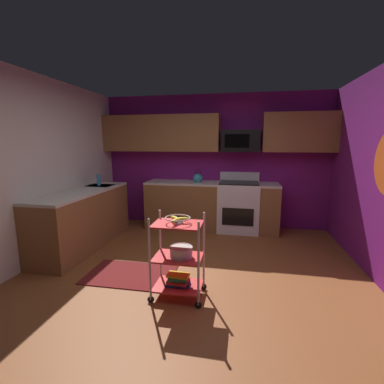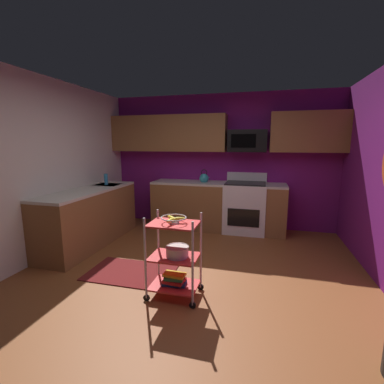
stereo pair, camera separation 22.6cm
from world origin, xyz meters
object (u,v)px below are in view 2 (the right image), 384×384
object	(u,v)px
fruit_bowl	(174,219)
book_stack	(174,279)
rolling_cart	(174,257)
mixing_bowl_large	(177,251)
oven_range	(245,207)
kettle	(204,178)
microwave	(247,141)
dish_soap_bottle	(106,179)

from	to	relation	value
fruit_bowl	book_stack	bearing A→B (deg)	-97.13
rolling_cart	mixing_bowl_large	distance (m)	0.08
oven_range	fruit_bowl	size ratio (longest dim) A/B	4.04
rolling_cart	kettle	xyz separation A→B (m)	(-0.21, 2.45, 0.54)
oven_range	kettle	size ratio (longest dim) A/B	4.17
rolling_cart	fruit_bowl	size ratio (longest dim) A/B	3.36
microwave	rolling_cart	xyz separation A→B (m)	(-0.58, -2.56, -1.25)
microwave	mixing_bowl_large	distance (m)	2.87
oven_range	dish_soap_bottle	world-z (taller)	dish_soap_bottle
fruit_bowl	dish_soap_bottle	xyz separation A→B (m)	(-1.85, 1.67, 0.14)
dish_soap_bottle	fruit_bowl	bearing A→B (deg)	-42.09
fruit_bowl	mixing_bowl_large	world-z (taller)	fruit_bowl
rolling_cart	kettle	size ratio (longest dim) A/B	3.47
book_stack	fruit_bowl	bearing A→B (deg)	82.87
fruit_bowl	mixing_bowl_large	xyz separation A→B (m)	(0.04, 0.00, -0.36)
kettle	dish_soap_bottle	bearing A→B (deg)	-154.38
microwave	book_stack	bearing A→B (deg)	-102.71
rolling_cart	fruit_bowl	distance (m)	0.42
dish_soap_bottle	book_stack	bearing A→B (deg)	-42.09
mixing_bowl_large	book_stack	bearing A→B (deg)	-180.00
oven_range	rolling_cart	distance (m)	2.53
kettle	rolling_cart	bearing A→B (deg)	-85.10
rolling_cart	book_stack	distance (m)	0.26
mixing_bowl_large	microwave	bearing A→B (deg)	78.04
microwave	fruit_bowl	size ratio (longest dim) A/B	2.57
rolling_cart	dish_soap_bottle	size ratio (longest dim) A/B	4.57
mixing_bowl_large	book_stack	xyz separation A→B (m)	(-0.04, -0.00, -0.33)
oven_range	rolling_cart	bearing A→B (deg)	-103.25
oven_range	fruit_bowl	bearing A→B (deg)	-103.25
kettle	microwave	bearing A→B (deg)	7.83
dish_soap_bottle	rolling_cart	bearing A→B (deg)	-42.09
oven_range	kettle	world-z (taller)	kettle
kettle	oven_range	bearing A→B (deg)	0.28
oven_range	dish_soap_bottle	bearing A→B (deg)	-161.98
mixing_bowl_large	kettle	world-z (taller)	kettle
kettle	dish_soap_bottle	world-z (taller)	kettle
book_stack	dish_soap_bottle	size ratio (longest dim) A/B	1.32
mixing_bowl_large	kettle	size ratio (longest dim) A/B	0.95
rolling_cart	oven_range	bearing A→B (deg)	76.75
oven_range	microwave	xyz separation A→B (m)	(-0.00, 0.10, 1.22)
microwave	kettle	world-z (taller)	microwave
mixing_bowl_large	dish_soap_bottle	bearing A→B (deg)	138.45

